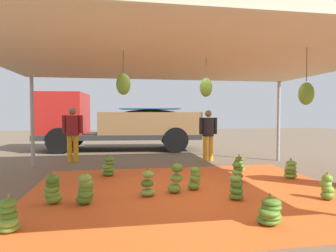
{
  "coord_description": "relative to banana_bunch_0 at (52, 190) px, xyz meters",
  "views": [
    {
      "loc": [
        -1.37,
        -5.56,
        1.54
      ],
      "look_at": [
        -0.05,
        2.25,
        1.21
      ],
      "focal_mm": 31.35,
      "sensor_mm": 36.0,
      "label": 1
    }
  ],
  "objects": [
    {
      "name": "cargo_truck_main",
      "position": [
        0.89,
        7.5,
        0.94
      ],
      "size": [
        6.8,
        2.91,
        2.4
      ],
      "color": "#2D2D2D",
      "rests_on": "ground"
    },
    {
      "name": "banana_bunch_12",
      "position": [
        4.78,
        -0.53,
        -0.03
      ],
      "size": [
        0.32,
        0.34,
        0.49
      ],
      "color": "#518428",
      "rests_on": "tarp_orange"
    },
    {
      "name": "banana_bunch_1",
      "position": [
        -0.29,
        -1.16,
        -0.03
      ],
      "size": [
        0.31,
        0.33,
        0.51
      ],
      "color": "#60932D",
      "rests_on": "tarp_orange"
    },
    {
      "name": "banana_bunch_9",
      "position": [
        3.17,
        -0.27,
        -0.04
      ],
      "size": [
        0.36,
        0.36,
        0.49
      ],
      "color": "#518428",
      "rests_on": "tarp_orange"
    },
    {
      "name": "tent_canopy",
      "position": [
        2.49,
        0.31,
        2.33
      ],
      "size": [
        8.0,
        7.0,
        2.66
      ],
      "color": "#9EA0A5",
      "rests_on": "ground"
    },
    {
      "name": "ground_plane",
      "position": [
        2.48,
        3.4,
        -0.25
      ],
      "size": [
        40.0,
        40.0,
        0.0
      ],
      "primitive_type": "plane",
      "color": "brown"
    },
    {
      "name": "banana_bunch_10",
      "position": [
        3.72,
        0.99,
        -0.03
      ],
      "size": [
        0.37,
        0.34,
        0.51
      ],
      "color": "#518428",
      "rests_on": "tarp_orange"
    },
    {
      "name": "banana_bunch_7",
      "position": [
        0.55,
        -0.1,
        0.0
      ],
      "size": [
        0.39,
        0.38,
        0.55
      ],
      "color": "#477523",
      "rests_on": "tarp_orange"
    },
    {
      "name": "banana_bunch_3",
      "position": [
        5.11,
        1.13,
        -0.04
      ],
      "size": [
        0.39,
        0.4,
        0.48
      ],
      "color": "#75A83D",
      "rests_on": "tarp_orange"
    },
    {
      "name": "banana_bunch_4",
      "position": [
        3.16,
        -1.47,
        -0.07
      ],
      "size": [
        0.45,
        0.48,
        0.44
      ],
      "color": "#477523",
      "rests_on": "tarp_orange"
    },
    {
      "name": "banana_bunch_6",
      "position": [
        2.2,
        0.35,
        0.02
      ],
      "size": [
        0.38,
        0.38,
        0.61
      ],
      "color": "#6B9E38",
      "rests_on": "tarp_orange"
    },
    {
      "name": "banana_bunch_8",
      "position": [
        1.63,
        0.22,
        -0.03
      ],
      "size": [
        0.35,
        0.35,
        0.52
      ],
      "color": "#75A83D",
      "rests_on": "tarp_orange"
    },
    {
      "name": "worker_0",
      "position": [
        -0.34,
        4.49,
        0.76
      ],
      "size": [
        0.64,
        0.39,
        1.74
      ],
      "color": "orange",
      "rests_on": "ground"
    },
    {
      "name": "banana_bunch_11",
      "position": [
        2.62,
        0.53,
        -0.02
      ],
      "size": [
        0.36,
        0.37,
        0.5
      ],
      "color": "#60932D",
      "rests_on": "tarp_orange"
    },
    {
      "name": "worker_1",
      "position": [
        3.99,
        4.04,
        0.71
      ],
      "size": [
        0.61,
        0.37,
        1.65
      ],
      "color": "orange",
      "rests_on": "ground"
    },
    {
      "name": "banana_bunch_0",
      "position": [
        0.0,
        0.0,
        0.0
      ],
      "size": [
        0.36,
        0.37,
        0.55
      ],
      "color": "#60932D",
      "rests_on": "tarp_orange"
    },
    {
      "name": "banana_bunch_2",
      "position": [
        4.26,
        2.13,
        -0.06
      ],
      "size": [
        0.4,
        0.4,
        0.45
      ],
      "color": "#6B9E38",
      "rests_on": "tarp_orange"
    },
    {
      "name": "tarp_orange",
      "position": [
        2.48,
        0.4,
        -0.25
      ],
      "size": [
        6.24,
        5.11,
        0.01
      ],
      "primitive_type": "cube",
      "color": "#E05B23",
      "rests_on": "ground"
    },
    {
      "name": "banana_bunch_5",
      "position": [
        0.86,
        2.12,
        -0.01
      ],
      "size": [
        0.43,
        0.41,
        0.54
      ],
      "color": "#477523",
      "rests_on": "tarp_orange"
    }
  ]
}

